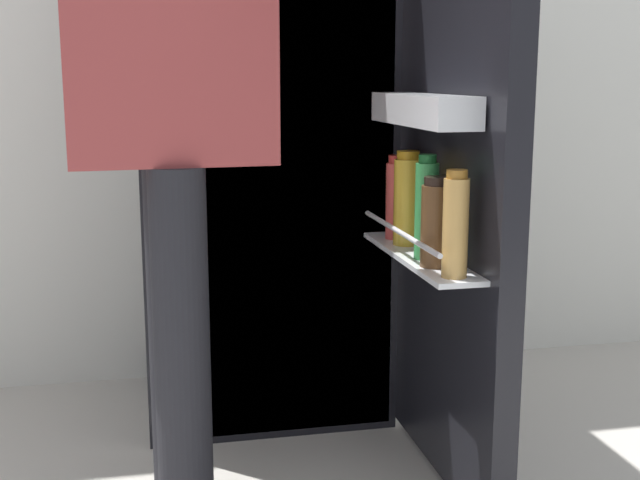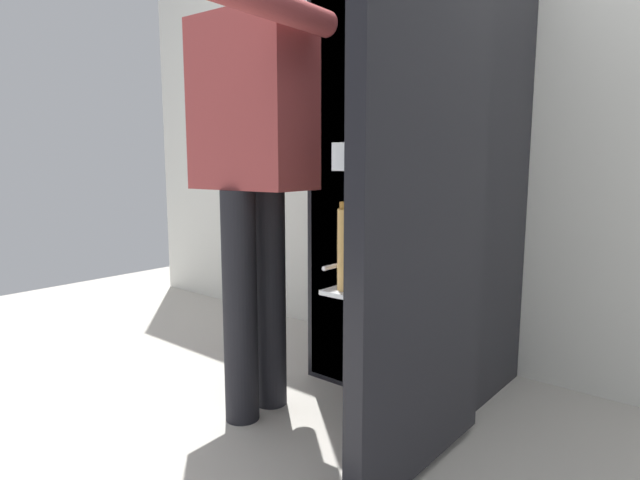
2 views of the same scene
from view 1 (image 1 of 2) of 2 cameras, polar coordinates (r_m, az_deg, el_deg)
The scene contains 3 objects.
ground_plane at distance 2.19m, azimuth -1.89°, elevation -15.98°, with size 5.70×5.70×0.00m, color #B7B2A8.
refrigerator at distance 2.43m, azimuth -3.21°, elevation 7.69°, with size 0.75×1.23×1.71m.
person at distance 1.81m, azimuth -9.90°, elevation 10.38°, with size 0.56×0.72×1.63m.
Camera 1 is at (-0.34, -1.92, 1.00)m, focal length 46.96 mm.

